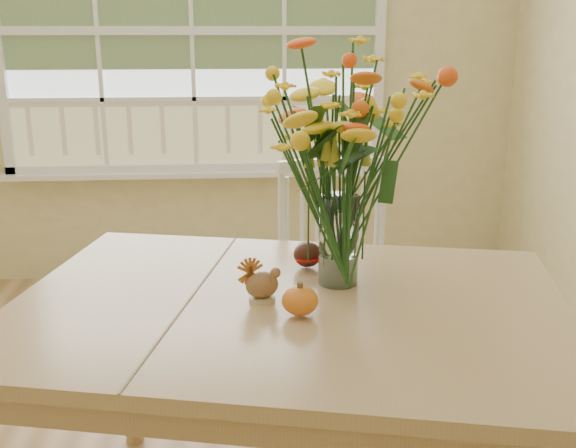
{
  "coord_description": "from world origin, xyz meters",
  "views": [
    {
      "loc": [
        0.26,
        -1.96,
        1.57
      ],
      "look_at": [
        0.39,
        -0.19,
        1.05
      ],
      "focal_mm": 42.0,
      "sensor_mm": 36.0,
      "label": 1
    }
  ],
  "objects": [
    {
      "name": "wall_back",
      "position": [
        0.0,
        2.25,
        1.35
      ],
      "size": [
        4.0,
        0.02,
        2.7
      ],
      "primitive_type": "cube",
      "color": "#CEC084",
      "rests_on": "floor"
    },
    {
      "name": "window",
      "position": [
        0.0,
        2.21,
        1.53
      ],
      "size": [
        2.42,
        0.12,
        1.74
      ],
      "color": "silver",
      "rests_on": "wall_back"
    },
    {
      "name": "dining_table",
      "position": [
        0.39,
        -0.21,
        0.74
      ],
      "size": [
        1.75,
        1.42,
        0.83
      ],
      "rotation": [
        0.0,
        0.0,
        -0.22
      ],
      "color": "tan",
      "rests_on": "floor"
    },
    {
      "name": "windsor_chair",
      "position": [
        0.66,
        0.63,
        0.57
      ],
      "size": [
        0.53,
        0.51,
        1.03
      ],
      "rotation": [
        0.0,
        0.0,
        0.12
      ],
      "color": "white",
      "rests_on": "floor"
    },
    {
      "name": "flower_vase",
      "position": [
        0.55,
        -0.08,
        1.23
      ],
      "size": [
        0.56,
        0.56,
        0.67
      ],
      "color": "white",
      "rests_on": "dining_table"
    },
    {
      "name": "pumpkin",
      "position": [
        0.41,
        -0.31,
        0.87
      ],
      "size": [
        0.1,
        0.1,
        0.08
      ],
      "primitive_type": "ellipsoid",
      "color": "orange",
      "rests_on": "dining_table"
    },
    {
      "name": "turkey_figurine",
      "position": [
        0.32,
        -0.2,
        0.88
      ],
      "size": [
        0.11,
        0.09,
        0.12
      ],
      "rotation": [
        0.0,
        0.0,
        0.2
      ],
      "color": "#CCB78C",
      "rests_on": "dining_table"
    },
    {
      "name": "dark_gourd",
      "position": [
        0.47,
        0.06,
        0.87
      ],
      "size": [
        0.13,
        0.12,
        0.08
      ],
      "color": "#38160F",
      "rests_on": "dining_table"
    }
  ]
}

